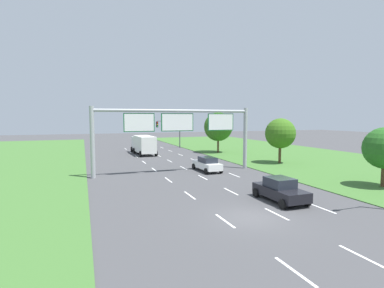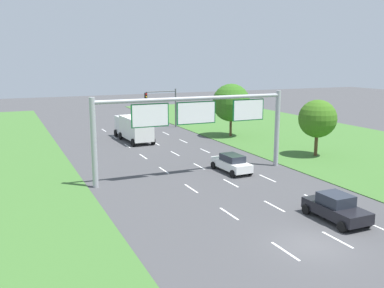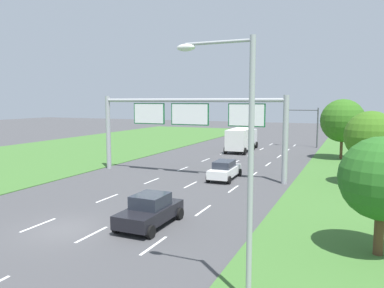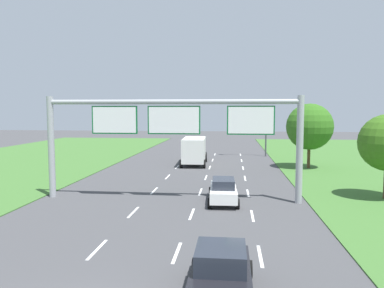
{
  "view_description": "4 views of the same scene",
  "coord_description": "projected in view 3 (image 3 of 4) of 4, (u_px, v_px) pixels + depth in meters",
  "views": [
    {
      "loc": [
        -9.24,
        -14.99,
        5.89
      ],
      "look_at": [
        1.43,
        14.2,
        3.14
      ],
      "focal_mm": 28.0,
      "sensor_mm": 36.0,
      "label": 1
    },
    {
      "loc": [
        -14.65,
        -16.89,
        9.82
      ],
      "look_at": [
        -0.78,
        14.0,
        3.06
      ],
      "focal_mm": 40.0,
      "sensor_mm": 36.0,
      "label": 2
    },
    {
      "loc": [
        13.43,
        -14.28,
        6.55
      ],
      "look_at": [
        0.05,
        16.14,
        2.71
      ],
      "focal_mm": 35.0,
      "sensor_mm": 36.0,
      "label": 3
    },
    {
      "loc": [
        4.02,
        -9.27,
        6.02
      ],
      "look_at": [
        1.08,
        18.42,
        3.53
      ],
      "focal_mm": 35.0,
      "sensor_mm": 36.0,
      "label": 4
    }
  ],
  "objects": [
    {
      "name": "traffic_light_mast",
      "position": [
        303.0,
        120.0,
        52.86
      ],
      "size": [
        4.76,
        0.49,
        5.6
      ],
      "color": "#47494F",
      "rests_on": "ground_plane"
    },
    {
      "name": "roadside_tree_mid",
      "position": [
        371.0,
        136.0,
        28.32
      ],
      "size": [
        3.85,
        3.85,
        5.81
      ],
      "color": "#513823",
      "rests_on": "ground_plane"
    },
    {
      "name": "lane_dashes_inner_right",
      "position": [
        191.0,
        185.0,
        29.32
      ],
      "size": [
        0.14,
        62.4,
        0.01
      ],
      "color": "white",
      "rests_on": "ground_plane"
    },
    {
      "name": "lane_dashes_slip",
      "position": [
        233.0,
        189.0,
        27.92
      ],
      "size": [
        0.14,
        62.4,
        0.01
      ],
      "color": "white",
      "rests_on": "ground_plane"
    },
    {
      "name": "roadside_tree_far",
      "position": [
        343.0,
        121.0,
        41.47
      ],
      "size": [
        4.79,
        4.79,
        6.76
      ],
      "color": "#513823",
      "rests_on": "ground_plane"
    },
    {
      "name": "car_near_red",
      "position": [
        225.0,
        170.0,
        31.3
      ],
      "size": [
        2.1,
        4.5,
        1.59
      ],
      "rotation": [
        0.0,
        0.0,
        0.04
      ],
      "color": "white",
      "rests_on": "ground_plane"
    },
    {
      "name": "box_truck",
      "position": [
        242.0,
        139.0,
        48.8
      ],
      "size": [
        2.92,
        8.36,
        2.98
      ],
      "rotation": [
        0.0,
        0.0,
        0.04
      ],
      "color": "silver",
      "rests_on": "ground_plane"
    },
    {
      "name": "sign_gantry",
      "position": [
        189.0,
        119.0,
        32.4
      ],
      "size": [
        17.24,
        0.44,
        7.0
      ],
      "color": "#9EA0A5",
      "rests_on": "ground_plane"
    },
    {
      "name": "roadside_tree_near",
      "position": [
        382.0,
        179.0,
        15.51
      ],
      "size": [
        3.51,
        3.51,
        5.1
      ],
      "color": "#513823",
      "rests_on": "ground_plane"
    },
    {
      "name": "lane_dashes_inner_left",
      "position": [
        152.0,
        181.0,
        30.72
      ],
      "size": [
        0.14,
        62.4,
        0.01
      ],
      "color": "white",
      "rests_on": "ground_plane"
    },
    {
      "name": "car_lead_silver",
      "position": [
        150.0,
        210.0,
        19.65
      ],
      "size": [
        2.19,
        4.3,
        1.67
      ],
      "rotation": [
        0.0,
        0.0,
        -0.0
      ],
      "color": "black",
      "rests_on": "ground_plane"
    },
    {
      "name": "street_lamp",
      "position": [
        239.0,
        148.0,
        11.66
      ],
      "size": [
        2.61,
        0.32,
        8.5
      ],
      "color": "#9EA0A5",
      "rests_on": "ground_plane"
    },
    {
      "name": "ground_plane",
      "position": [
        64.0,
        230.0,
        19.11
      ],
      "size": [
        200.0,
        200.0,
        0.0
      ],
      "primitive_type": "plane",
      "color": "#424244"
    }
  ]
}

